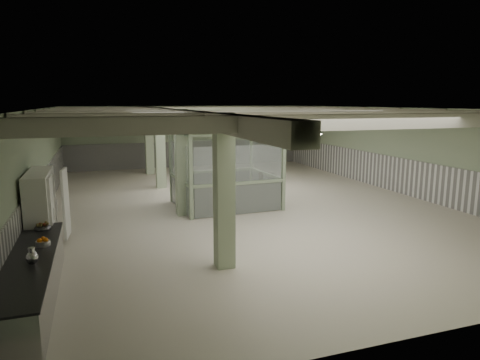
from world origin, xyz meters
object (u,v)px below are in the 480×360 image
object	(u,v)px
walkin_cooler	(43,214)
guard_booth	(225,154)
filing_cabinet	(267,186)
prep_counter	(32,280)

from	to	relation	value
walkin_cooler	guard_booth	bearing A→B (deg)	28.99
guard_booth	filing_cabinet	distance (m)	2.31
guard_booth	filing_cabinet	size ratio (longest dim) A/B	3.36
guard_booth	walkin_cooler	bearing A→B (deg)	-154.23
prep_counter	walkin_cooler	size ratio (longest dim) A/B	2.23
walkin_cooler	filing_cabinet	size ratio (longest dim) A/B	1.93
walkin_cooler	guard_booth	xyz separation A→B (m)	(5.87, 3.25, 0.95)
prep_counter	guard_booth	bearing A→B (deg)	47.50
filing_cabinet	walkin_cooler	bearing A→B (deg)	-179.66
walkin_cooler	guard_booth	size ratio (longest dim) A/B	0.57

